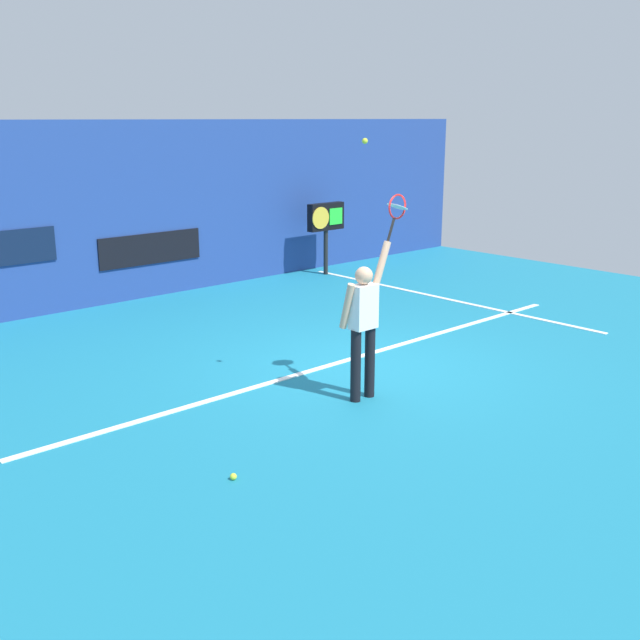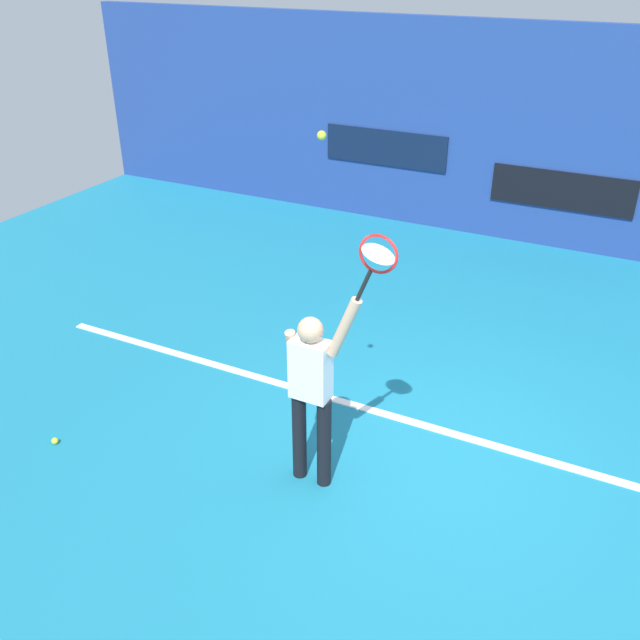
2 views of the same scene
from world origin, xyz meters
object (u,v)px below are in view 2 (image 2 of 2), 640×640
at_px(tennis_ball, 322,135).
at_px(spare_ball, 55,441).
at_px(tennis_racket, 377,258).
at_px(tennis_player, 312,388).

bearing_deg(tennis_ball, spare_ball, -163.05).
distance_m(tennis_racket, spare_ball, 3.89).
bearing_deg(tennis_racket, spare_ball, -167.05).
relative_size(tennis_ball, spare_ball, 1.00).
bearing_deg(tennis_player, tennis_ball, 52.95).
distance_m(tennis_player, tennis_racket, 1.43).
bearing_deg(tennis_player, tennis_racket, -0.44).
bearing_deg(spare_ball, tennis_racket, 12.95).
bearing_deg(tennis_racket, tennis_ball, 171.00).
relative_size(tennis_player, tennis_ball, 28.93).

